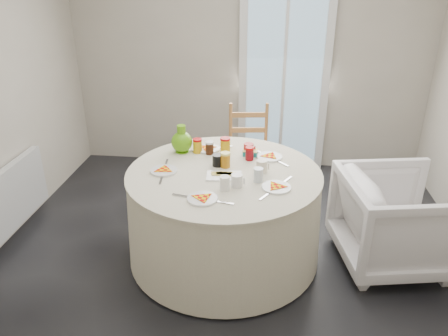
# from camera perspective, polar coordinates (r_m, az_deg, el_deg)

# --- Properties ---
(floor) EXTENTS (4.00, 4.00, 0.00)m
(floor) POSITION_cam_1_polar(r_m,az_deg,el_deg) (3.68, 0.94, -12.03)
(floor) COLOR black
(floor) RESTS_ON ground
(wall_back) EXTENTS (4.00, 0.02, 2.60)m
(wall_back) POSITION_cam_1_polar(r_m,az_deg,el_deg) (5.01, 3.26, 14.47)
(wall_back) COLOR #BCB5A3
(wall_back) RESTS_ON floor
(glass_door) EXTENTS (1.00, 0.08, 2.10)m
(glass_door) POSITION_cam_1_polar(r_m,az_deg,el_deg) (5.01, 7.81, 11.36)
(glass_door) COLOR silver
(glass_door) RESTS_ON floor
(radiator) EXTENTS (0.07, 1.00, 0.55)m
(radiator) POSITION_cam_1_polar(r_m,az_deg,el_deg) (4.24, -25.89, -3.37)
(radiator) COLOR silver
(radiator) RESTS_ON floor
(table) EXTENTS (1.55, 1.55, 0.79)m
(table) POSITION_cam_1_polar(r_m,az_deg,el_deg) (3.55, 0.00, -6.23)
(table) COLOR beige
(table) RESTS_ON floor
(wooden_chair) EXTENTS (0.47, 0.45, 0.96)m
(wooden_chair) POSITION_cam_1_polar(r_m,az_deg,el_deg) (4.45, 3.26, 1.86)
(wooden_chair) COLOR #AE7A39
(wooden_chair) RESTS_ON floor
(armchair) EXTENTS (0.91, 0.95, 0.85)m
(armchair) POSITION_cam_1_polar(r_m,az_deg,el_deg) (3.72, 21.51, -6.36)
(armchair) COLOR white
(armchair) RESTS_ON floor
(place_settings) EXTENTS (1.35, 1.35, 0.02)m
(place_settings) POSITION_cam_1_polar(r_m,az_deg,el_deg) (3.36, 0.00, -0.46)
(place_settings) COLOR white
(place_settings) RESTS_ON table
(jar_cluster) EXTENTS (0.56, 0.38, 0.15)m
(jar_cluster) POSITION_cam_1_polar(r_m,az_deg,el_deg) (3.62, -0.30, 2.33)
(jar_cluster) COLOR #886412
(jar_cluster) RESTS_ON table
(butter_tub) EXTENTS (0.13, 0.10, 0.05)m
(butter_tub) POSITION_cam_1_polar(r_m,az_deg,el_deg) (3.65, 3.45, 1.92)
(butter_tub) COLOR #138686
(butter_tub) RESTS_ON table
(green_pitcher) EXTENTS (0.19, 0.19, 0.23)m
(green_pitcher) POSITION_cam_1_polar(r_m,az_deg,el_deg) (3.70, -5.54, 3.58)
(green_pitcher) COLOR #559D10
(green_pitcher) RESTS_ON table
(cheese_platter) EXTENTS (0.28, 0.19, 0.03)m
(cheese_platter) POSITION_cam_1_polar(r_m,az_deg,el_deg) (3.28, -0.00, -1.09)
(cheese_platter) COLOR silver
(cheese_platter) RESTS_ON table
(mugs_glasses) EXTENTS (0.65, 0.65, 0.11)m
(mugs_glasses) POSITION_cam_1_polar(r_m,az_deg,el_deg) (3.32, 1.99, -0.05)
(mugs_glasses) COLOR #B2ABAC
(mugs_glasses) RESTS_ON table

